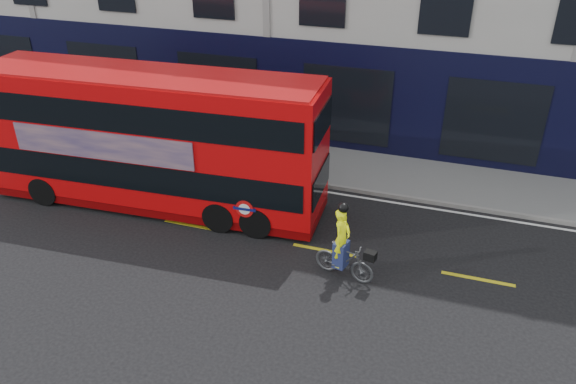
% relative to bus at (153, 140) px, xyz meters
% --- Properties ---
extents(ground, '(120.00, 120.00, 0.00)m').
position_rel_bus_xyz_m(ground, '(1.56, -2.44, -2.12)').
color(ground, black).
rests_on(ground, ground).
extents(pavement, '(60.00, 3.00, 0.12)m').
position_rel_bus_xyz_m(pavement, '(1.56, 4.06, -2.06)').
color(pavement, slate).
rests_on(pavement, ground).
extents(kerb, '(60.00, 0.12, 0.13)m').
position_rel_bus_xyz_m(kerb, '(1.56, 2.56, -2.06)').
color(kerb, gray).
rests_on(kerb, ground).
extents(road_edge_line, '(58.00, 0.10, 0.01)m').
position_rel_bus_xyz_m(road_edge_line, '(1.56, 2.26, -2.12)').
color(road_edge_line, silver).
rests_on(road_edge_line, ground).
extents(lane_dashes, '(58.00, 0.12, 0.01)m').
position_rel_bus_xyz_m(lane_dashes, '(1.56, -0.94, -2.12)').
color(lane_dashes, gold).
rests_on(lane_dashes, ground).
extents(bus, '(10.39, 2.86, 4.14)m').
position_rel_bus_xyz_m(bus, '(0.00, 0.00, 0.00)').
color(bus, red).
rests_on(bus, ground).
extents(cyclist, '(1.67, 0.80, 2.13)m').
position_rel_bus_xyz_m(cyclist, '(6.28, -1.90, -1.41)').
color(cyclist, '#4D4F52').
rests_on(cyclist, ground).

